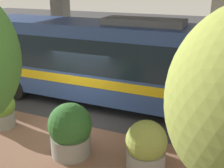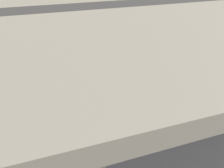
% 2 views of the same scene
% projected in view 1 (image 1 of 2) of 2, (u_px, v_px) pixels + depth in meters
% --- Properties ---
extents(ground_plane, '(80.00, 80.00, 0.00)m').
position_uv_depth(ground_plane, '(70.00, 123.00, 10.67)').
color(ground_plane, '#38383A').
rests_on(ground_plane, ground).
extents(sidewalk_strip, '(6.00, 40.00, 0.02)m').
position_uv_depth(sidewalk_strip, '(15.00, 167.00, 8.08)').
color(sidewalk_strip, '#845B47').
rests_on(sidewalk_strip, ground).
extents(bus, '(2.69, 12.39, 3.76)m').
position_uv_depth(bus, '(114.00, 59.00, 11.61)').
color(bus, '#334C8C').
rests_on(bus, ground).
extents(fire_hydrant, '(0.48, 0.23, 0.91)m').
position_uv_depth(fire_hydrant, '(196.00, 147.00, 8.28)').
color(fire_hydrant, gold).
rests_on(fire_hydrant, ground).
extents(planter_front, '(1.33, 1.33, 1.68)m').
position_uv_depth(planter_front, '(70.00, 131.00, 8.49)').
color(planter_front, gray).
rests_on(planter_front, ground).
extents(planter_middle, '(1.16, 1.16, 1.51)m').
position_uv_depth(planter_middle, '(146.00, 147.00, 7.78)').
color(planter_middle, gray).
rests_on(planter_middle, ground).
extents(planter_back, '(1.04, 1.04, 1.39)m').
position_uv_depth(planter_back, '(1.00, 109.00, 10.17)').
color(planter_back, gray).
rests_on(planter_back, ground).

